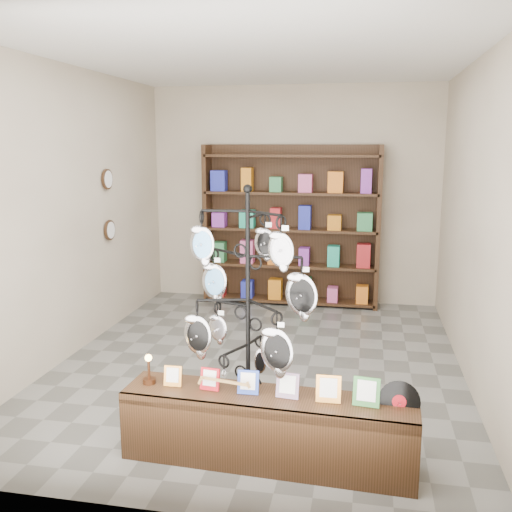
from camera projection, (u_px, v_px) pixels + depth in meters
The scene contains 6 objects.
ground at pixel (260, 362), 5.85m from camera, with size 5.00×5.00×0.00m, color slate.
room_envelope at pixel (260, 181), 5.50m from camera, with size 5.00×5.00×5.00m.
display_tree at pixel (248, 300), 4.02m from camera, with size 1.02×1.00×1.93m.
front_shelf at pixel (268, 428), 3.97m from camera, with size 2.05×0.50×0.72m.
back_shelving at pixel (291, 231), 7.87m from camera, with size 2.42×0.36×2.20m.
wall_clocks at pixel (108, 205), 6.70m from camera, with size 0.03×0.24×0.84m.
Camera 1 is at (1.02, -5.44, 2.20)m, focal length 40.00 mm.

